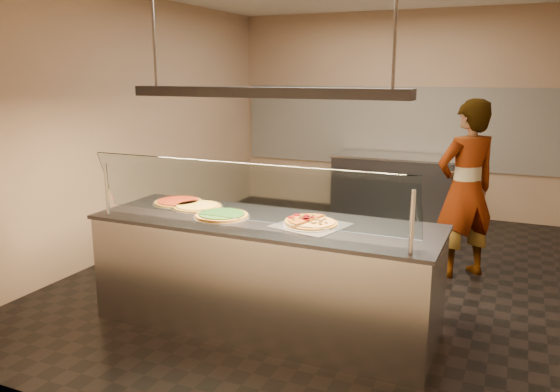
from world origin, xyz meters
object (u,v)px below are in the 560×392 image
at_px(sneeze_guard, 244,193).
at_px(half_pizza_pepperoni, 299,220).
at_px(pizza_tomato, 179,202).
at_px(prep_table, 394,187).
at_px(pizza_spinach, 222,215).
at_px(heat_lamp_housing, 263,92).
at_px(perforated_tray, 311,225).
at_px(pizza_spatula, 200,206).
at_px(worker, 466,190).
at_px(half_pizza_sausage, 323,224).
at_px(pizza_cheese, 198,206).
at_px(serving_counter, 265,274).

relative_size(sneeze_guard, half_pizza_pepperoni, 5.82).
xyz_separation_m(pizza_tomato, prep_table, (1.17, 3.78, -0.48)).
relative_size(pizza_spinach, heat_lamp_housing, 0.20).
height_order(perforated_tray, prep_table, perforated_tray).
distance_m(pizza_spatula, worker, 2.74).
distance_m(half_pizza_sausage, pizza_spinach, 0.87).
xyz_separation_m(pizza_cheese, worker, (2.09, 1.80, -0.02)).
distance_m(perforated_tray, half_pizza_pepperoni, 0.10).
height_order(half_pizza_sausage, worker, worker).
bearing_deg(prep_table, half_pizza_pepperoni, -88.46).
distance_m(serving_counter, perforated_tray, 0.62).
bearing_deg(sneeze_guard, pizza_spatula, 146.24).
distance_m(pizza_cheese, pizza_spatula, 0.06).
bearing_deg(half_pizza_sausage, pizza_spinach, -176.11).
xyz_separation_m(sneeze_guard, pizza_cheese, (-0.72, 0.48, -0.28)).
relative_size(sneeze_guard, pizza_spatula, 11.11).
distance_m(half_pizza_pepperoni, worker, 2.21).
bearing_deg(pizza_spatula, half_pizza_sausage, -5.04).
height_order(half_pizza_sausage, pizza_spatula, half_pizza_sausage).
distance_m(prep_table, worker, 2.42).
relative_size(perforated_tray, half_pizza_sausage, 1.35).
relative_size(pizza_tomato, worker, 0.25).
relative_size(half_pizza_sausage, pizza_spatula, 1.91).
height_order(perforated_tray, half_pizza_pepperoni, half_pizza_pepperoni).
distance_m(sneeze_guard, half_pizza_sausage, 0.67).
relative_size(sneeze_guard, pizza_tomato, 5.66).
xyz_separation_m(sneeze_guard, half_pizza_sausage, (0.50, 0.34, -0.27)).
xyz_separation_m(half_pizza_pepperoni, prep_table, (-0.11, 4.00, -0.50)).
xyz_separation_m(sneeze_guard, pizza_tomato, (-0.97, 0.56, -0.28)).
bearing_deg(pizza_spinach, serving_counter, 8.92).
distance_m(half_pizza_sausage, prep_table, 4.04).
distance_m(pizza_tomato, heat_lamp_housing, 1.42).
relative_size(half_pizza_sausage, pizza_tomato, 0.97).
distance_m(serving_counter, pizza_spinach, 0.60).
bearing_deg(pizza_spatula, sneeze_guard, -33.76).
distance_m(sneeze_guard, perforated_tray, 0.61).
bearing_deg(serving_counter, half_pizza_sausage, 0.23).
height_order(half_pizza_pepperoni, worker, worker).
relative_size(prep_table, heat_lamp_housing, 0.76).
bearing_deg(heat_lamp_housing, perforated_tray, 0.28).
bearing_deg(half_pizza_pepperoni, pizza_tomato, 170.60).
xyz_separation_m(half_pizza_pepperoni, pizza_tomato, (-1.28, 0.21, -0.02)).
bearing_deg(perforated_tray, pizza_tomato, 171.22).
bearing_deg(serving_counter, pizza_tomato, 167.54).
bearing_deg(serving_counter, pizza_cheese, 169.44).
distance_m(half_pizza_sausage, pizza_tomato, 1.49).
bearing_deg(perforated_tray, pizza_spatula, 174.50).
relative_size(half_pizza_pepperoni, half_pizza_sausage, 1.00).
bearing_deg(half_pizza_sausage, perforated_tray, -179.95).
bearing_deg(pizza_cheese, pizza_tomato, 162.38).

